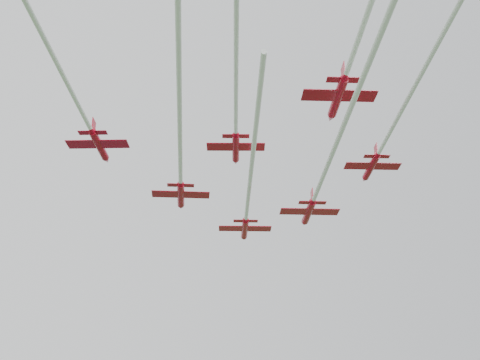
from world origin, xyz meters
name	(u,v)px	position (x,y,z in m)	size (l,w,h in m)	color
jet_lead	(248,197)	(-1.08, 1.92, 58.01)	(26.66, 60.14, 2.89)	red
jet_row2_left	(180,158)	(-16.19, -8.04, 58.00)	(22.31, 56.22, 2.78)	red
jet_row2_right	(323,176)	(2.73, -15.50, 55.55)	(24.56, 57.45, 2.85)	red
jet_row3_left	(63,75)	(-35.31, -23.25, 58.23)	(29.99, 59.86, 2.53)	red
jet_row3_mid	(236,98)	(-14.66, -24.51, 59.46)	(24.19, 52.12, 2.48)	red
jet_row3_right	(408,98)	(2.43, -35.80, 57.33)	(27.03, 63.92, 2.39)	red
jet_row4_right	(355,48)	(-7.67, -40.37, 58.71)	(19.93, 45.38, 2.69)	red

